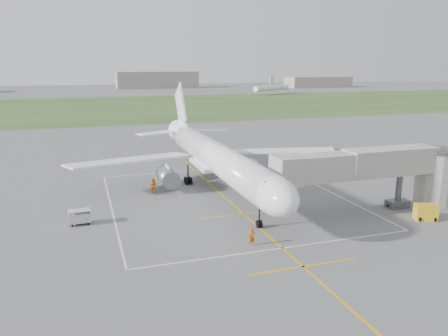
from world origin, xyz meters
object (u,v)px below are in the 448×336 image
object	(u,v)px
baggage_cart	(80,217)
gpu_unit	(426,212)
airliner	(215,157)
ramp_worker_wing	(153,185)
jet_bridge	(384,170)
ramp_worker_nose	(252,237)

from	to	relation	value
baggage_cart	gpu_unit	bearing A→B (deg)	-19.31
airliner	ramp_worker_wing	bearing A→B (deg)	173.53
airliner	jet_bridge	world-z (taller)	airliner
jet_bridge	gpu_unit	xyz separation A→B (m)	(2.35, -4.39, -3.92)
gpu_unit	baggage_cart	distance (m)	37.05
ramp_worker_nose	ramp_worker_wing	xyz separation A→B (m)	(-5.84, 20.21, 0.12)
baggage_cart	airliner	bearing A→B (deg)	22.35
jet_bridge	ramp_worker_wing	size ratio (longest dim) A/B	11.94
gpu_unit	ramp_worker_wing	xyz separation A→B (m)	(-26.34, 19.58, 0.15)
airliner	ramp_worker_wing	xyz separation A→B (m)	(-8.27, 0.94, -3.41)
jet_bridge	baggage_cart	xyz separation A→B (m)	(-33.27, 5.82, -3.95)
airliner	ramp_worker_wing	distance (m)	8.99
gpu_unit	ramp_worker_nose	world-z (taller)	ramp_worker_nose
ramp_worker_nose	ramp_worker_wing	world-z (taller)	ramp_worker_wing
baggage_cart	ramp_worker_wing	distance (m)	13.18
jet_bridge	ramp_worker_nose	size ratio (longest dim) A/B	13.61
jet_bridge	baggage_cart	bearing A→B (deg)	170.08
baggage_cart	ramp_worker_wing	size ratio (longest dim) A/B	1.17
baggage_cart	ramp_worker_wing	xyz separation A→B (m)	(9.28, 9.37, 0.19)
gpu_unit	ramp_worker_nose	bearing A→B (deg)	-155.81
gpu_unit	baggage_cart	xyz separation A→B (m)	(-35.62, 10.21, -0.04)
baggage_cart	ramp_worker_nose	size ratio (longest dim) A/B	1.34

